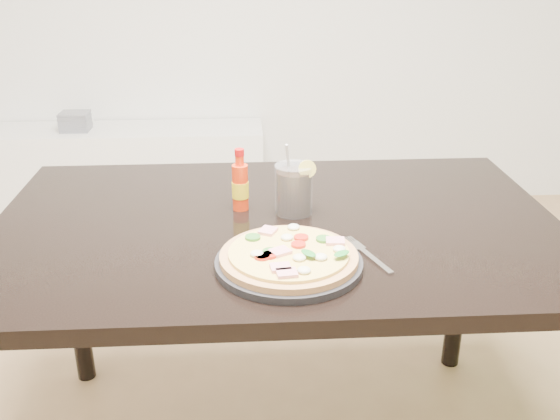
{
  "coord_description": "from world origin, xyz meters",
  "views": [
    {
      "loc": [
        -0.2,
        -1.09,
        1.38
      ],
      "look_at": [
        -0.12,
        0.19,
        0.83
      ],
      "focal_mm": 40.0,
      "sensor_mm": 36.0,
      "label": 1
    }
  ],
  "objects": [
    {
      "name": "hot_sauce_bottle",
      "position": [
        -0.21,
        0.39,
        0.81
      ],
      "size": [
        0.05,
        0.05,
        0.16
      ],
      "rotation": [
        0.0,
        0.0,
        0.14
      ],
      "color": "red",
      "rests_on": "dining_table"
    },
    {
      "name": "cd_stack",
      "position": [
        -1.05,
        2.05,
        0.55
      ],
      "size": [
        0.14,
        0.12,
        0.09
      ],
      "color": "slate",
      "rests_on": "media_console"
    },
    {
      "name": "dining_table",
      "position": [
        -0.12,
        0.31,
        0.67
      ],
      "size": [
        1.4,
        0.9,
        0.75
      ],
      "color": "black",
      "rests_on": "ground"
    },
    {
      "name": "cola_cup",
      "position": [
        -0.07,
        0.36,
        0.81
      ],
      "size": [
        0.1,
        0.1,
        0.19
      ],
      "rotation": [
        0.0,
        0.0,
        -0.13
      ],
      "color": "black",
      "rests_on": "dining_table"
    },
    {
      "name": "pizza",
      "position": [
        -0.11,
        0.07,
        0.78
      ],
      "size": [
        0.29,
        0.29,
        0.03
      ],
      "color": "tan",
      "rests_on": "plate"
    },
    {
      "name": "media_console",
      "position": [
        -0.8,
        2.07,
        0.25
      ],
      "size": [
        1.4,
        0.34,
        0.5
      ],
      "primitive_type": "cube",
      "color": "white",
      "rests_on": "ground"
    },
    {
      "name": "plate",
      "position": [
        -0.11,
        0.07,
        0.76
      ],
      "size": [
        0.31,
        0.31,
        0.02
      ],
      "primitive_type": "cylinder",
      "color": "black",
      "rests_on": "dining_table"
    },
    {
      "name": "fork",
      "position": [
        0.07,
        0.12,
        0.75
      ],
      "size": [
        0.08,
        0.18,
        0.0
      ],
      "rotation": [
        0.0,
        0.0,
        0.36
      ],
      "color": "silver",
      "rests_on": "dining_table"
    }
  ]
}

